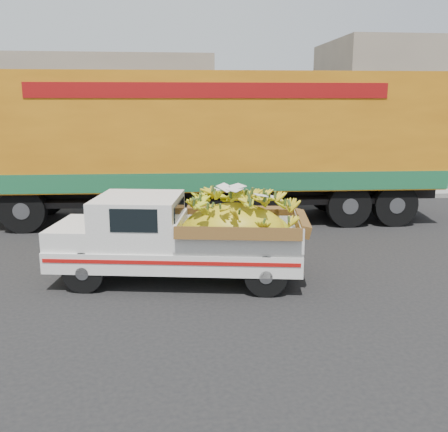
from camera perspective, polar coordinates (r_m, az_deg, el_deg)
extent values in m
plane|color=black|center=(9.46, -0.86, -6.11)|extent=(100.00, 100.00, 0.00)
cube|color=gray|center=(15.78, -3.04, 1.85)|extent=(60.00, 0.25, 0.15)
cube|color=gray|center=(17.85, -3.40, 3.10)|extent=(60.00, 4.00, 0.14)
cube|color=gray|center=(24.56, -23.51, 10.42)|extent=(18.00, 6.00, 5.00)
cylinder|color=black|center=(8.58, -15.72, -6.16)|extent=(0.71, 0.31, 0.69)
cylinder|color=black|center=(9.78, -13.23, -3.69)|extent=(0.71, 0.31, 0.69)
cylinder|color=black|center=(8.13, 4.81, -6.78)|extent=(0.71, 0.31, 0.69)
cylinder|color=black|center=(9.39, 4.62, -4.08)|extent=(0.71, 0.31, 0.69)
cube|color=silver|center=(8.80, -5.39, -4.17)|extent=(4.46, 2.22, 0.35)
cube|color=#A50F0C|center=(8.05, -6.23, -5.36)|extent=(4.12, 0.69, 0.06)
cube|color=silver|center=(9.37, -18.18, -4.31)|extent=(0.34, 1.51, 0.13)
cube|color=silver|center=(9.14, -16.33, -1.79)|extent=(1.00, 1.56, 0.33)
cube|color=silver|center=(8.77, -9.72, -0.39)|extent=(1.63, 1.69, 0.82)
cube|color=black|center=(8.01, -10.31, -0.54)|extent=(0.76, 0.14, 0.38)
cube|color=silver|center=(8.60, 1.75, -1.70)|extent=(2.31, 1.86, 0.46)
ellipsoid|color=gold|center=(8.62, 1.14, -2.31)|extent=(2.06, 1.53, 1.16)
cylinder|color=black|center=(13.37, 18.93, 1.25)|extent=(1.11, 0.36, 1.10)
cylinder|color=black|center=(15.20, 16.04, 2.76)|extent=(1.11, 0.36, 1.10)
cylinder|color=black|center=(12.95, 14.04, 1.21)|extent=(1.11, 0.36, 1.10)
cylinder|color=black|center=(14.83, 11.67, 2.76)|extent=(1.11, 0.36, 1.10)
cylinder|color=black|center=(12.94, -21.97, 0.65)|extent=(1.11, 0.36, 1.10)
cylinder|color=black|center=(14.82, -19.66, 2.27)|extent=(1.11, 0.36, 1.10)
cube|color=black|center=(13.26, -1.83, 2.86)|extent=(12.03, 1.41, 0.36)
cube|color=orange|center=(13.08, -1.88, 9.78)|extent=(11.84, 2.90, 2.84)
cube|color=#1A5B35|center=(13.19, -1.84, 4.70)|extent=(11.90, 2.92, 0.45)
cube|color=maroon|center=(11.81, -1.67, 14.17)|extent=(8.40, 0.31, 0.35)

